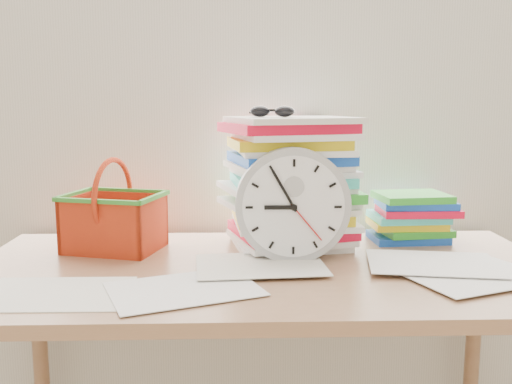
{
  "coord_description": "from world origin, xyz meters",
  "views": [
    {
      "loc": [
        -0.06,
        0.29,
        1.14
      ],
      "look_at": [
        -0.02,
        1.6,
        0.93
      ],
      "focal_mm": 40.0,
      "sensor_mm": 36.0,
      "label": 1
    }
  ],
  "objects_px": {
    "desk": "(264,296)",
    "basket": "(114,205)",
    "clock": "(292,205)",
    "book_stack": "(413,217)",
    "paper_stack": "(290,182)"
  },
  "relations": [
    {
      "from": "paper_stack",
      "to": "book_stack",
      "type": "height_order",
      "value": "paper_stack"
    },
    {
      "from": "paper_stack",
      "to": "basket",
      "type": "height_order",
      "value": "paper_stack"
    },
    {
      "from": "desk",
      "to": "paper_stack",
      "type": "relative_size",
      "value": 4.04
    },
    {
      "from": "paper_stack",
      "to": "clock",
      "type": "relative_size",
      "value": 1.24
    },
    {
      "from": "book_stack",
      "to": "clock",
      "type": "bearing_deg",
      "value": -152.46
    },
    {
      "from": "paper_stack",
      "to": "book_stack",
      "type": "xyz_separation_m",
      "value": [
        0.35,
        0.03,
        -0.11
      ]
    },
    {
      "from": "clock",
      "to": "basket",
      "type": "distance_m",
      "value": 0.47
    },
    {
      "from": "clock",
      "to": "basket",
      "type": "height_order",
      "value": "clock"
    },
    {
      "from": "desk",
      "to": "clock",
      "type": "distance_m",
      "value": 0.23
    },
    {
      "from": "basket",
      "to": "clock",
      "type": "bearing_deg",
      "value": 1.24
    },
    {
      "from": "desk",
      "to": "paper_stack",
      "type": "xyz_separation_m",
      "value": [
        0.08,
        0.2,
        0.25
      ]
    },
    {
      "from": "desk",
      "to": "basket",
      "type": "relative_size",
      "value": 5.85
    },
    {
      "from": "book_stack",
      "to": "basket",
      "type": "xyz_separation_m",
      "value": [
        -0.81,
        -0.07,
        0.05
      ]
    },
    {
      "from": "book_stack",
      "to": "basket",
      "type": "relative_size",
      "value": 0.98
    },
    {
      "from": "paper_stack",
      "to": "book_stack",
      "type": "distance_m",
      "value": 0.36
    }
  ]
}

